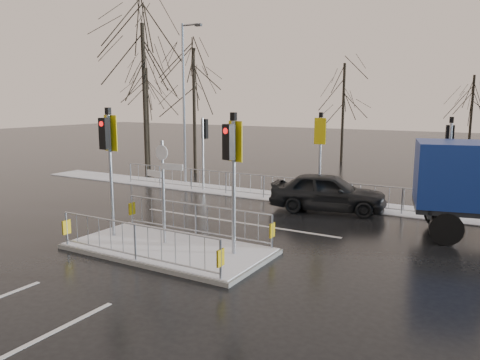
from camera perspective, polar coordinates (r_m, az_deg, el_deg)
The scene contains 12 objects.
ground at distance 14.05m, azimuth -8.70°, elevation -8.51°, with size 120.00×120.00×0.00m, color black.
snow_verge at distance 21.19m, azimuth 6.04°, elevation -2.18°, with size 30.00×2.00×0.04m, color white.
lane_markings at distance 13.81m, azimuth -9.58°, elevation -8.85°, with size 8.00×11.38×0.01m.
traffic_island at distance 13.95m, azimuth -8.75°, elevation -6.97°, with size 6.00×3.04×4.15m.
far_kerb_fixtures at distance 20.43m, azimuth 6.26°, elevation 0.23°, with size 18.00×0.65×3.83m.
car_far_lane at distance 18.87m, azimuth 10.66°, elevation -1.45°, with size 1.82×4.51×1.54m, color black.
tree_near_a at distance 28.60m, azimuth -11.66°, elevation 13.02°, with size 4.75×4.75×8.97m.
tree_near_b at distance 28.16m, azimuth -5.64°, elevation 11.26°, with size 4.00×4.00×7.55m.
tree_near_c at distance 31.74m, azimuth -11.25°, elevation 9.78°, with size 3.50×3.50×6.61m.
tree_far_a at distance 33.99m, azimuth 12.52°, elevation 10.26°, with size 3.75×3.75×7.08m.
tree_far_b at distance 34.42m, azimuth 26.45°, elevation 8.41°, with size 3.25×3.25×6.14m.
street_lamp_left at distance 24.80m, azimuth -6.75°, elevation 9.94°, with size 1.25×0.18×8.20m.
Camera 1 is at (8.46, -10.34, 4.37)m, focal length 35.00 mm.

